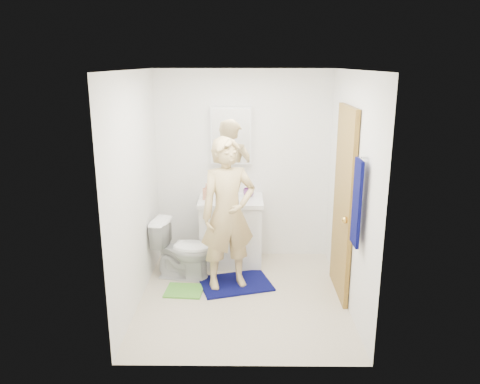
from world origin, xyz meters
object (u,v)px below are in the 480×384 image
toothbrush_cup (248,193)px  man (228,214)px  soap_dispenser (206,191)px  toilet (183,249)px  towel (357,203)px  medicine_cabinet (231,135)px  vanity_cabinet (231,233)px

toothbrush_cup → man: bearing=-107.0°
soap_dispenser → toilet: bearing=-121.9°
towel → toilet: bearing=148.4°
toothbrush_cup → towel: bearing=-58.6°
soap_dispenser → toothbrush_cup: soap_dispenser is taller
toothbrush_cup → medicine_cabinet: bearing=148.4°
vanity_cabinet → toothbrush_cup: toothbrush_cup is taller
medicine_cabinet → soap_dispenser: 0.76m
towel → toothbrush_cup: towel is taller
toilet → man: size_ratio=0.42×
toilet → man: bearing=-103.2°
vanity_cabinet → medicine_cabinet: bearing=90.0°
medicine_cabinet → toilet: (-0.55, -0.65, -1.25)m
medicine_cabinet → vanity_cabinet: bearing=-90.0°
toilet → soap_dispenser: soap_dispenser is taller
toilet → toothbrush_cup: 1.07m
vanity_cabinet → toothbrush_cup: (0.22, 0.09, 0.50)m
toilet → medicine_cabinet: bearing=-29.6°
toothbrush_cup → man: 0.79m
vanity_cabinet → towel: towel is taller
medicine_cabinet → man: bearing=-90.8°
vanity_cabinet → soap_dispenser: (-0.30, -0.02, 0.55)m
vanity_cabinet → toilet: 0.69m
vanity_cabinet → towel: (1.18, -1.48, 0.85)m
toilet → man: man is taller
medicine_cabinet → toothbrush_cup: medicine_cabinet is taller
vanity_cabinet → toilet: (-0.55, -0.42, -0.05)m
vanity_cabinet → medicine_cabinet: (0.00, 0.22, 1.20)m
medicine_cabinet → toilet: size_ratio=0.99×
man → toothbrush_cup: bearing=53.9°
toilet → vanity_cabinet: bearing=-41.8°
medicine_cabinet → toothbrush_cup: size_ratio=5.26×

